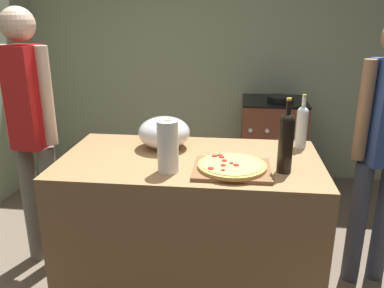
% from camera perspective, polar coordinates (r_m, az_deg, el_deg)
% --- Properties ---
extents(ground_plane, '(4.45, 3.20, 0.02)m').
position_cam_1_polar(ground_plane, '(3.17, 2.07, -13.40)').
color(ground_plane, '#6B5B4C').
extents(kitchen_wall_rear, '(4.45, 0.10, 2.60)m').
position_cam_1_polar(kitchen_wall_rear, '(4.06, 3.84, 13.32)').
color(kitchen_wall_rear, '#99A889').
rests_on(kitchen_wall_rear, ground_plane).
extents(counter, '(1.47, 0.78, 0.89)m').
position_cam_1_polar(counter, '(2.42, -0.27, -11.90)').
color(counter, '#9E7247').
rests_on(counter, ground_plane).
extents(cutting_board, '(0.40, 0.32, 0.02)m').
position_cam_1_polar(cutting_board, '(2.05, 5.82, -3.70)').
color(cutting_board, brown).
rests_on(cutting_board, counter).
extents(pizza, '(0.36, 0.36, 0.03)m').
position_cam_1_polar(pizza, '(2.04, 5.82, -3.15)').
color(pizza, tan).
rests_on(pizza, cutting_board).
extents(mixing_bowl, '(0.31, 0.31, 0.19)m').
position_cam_1_polar(mixing_bowl, '(2.38, -4.07, 1.68)').
color(mixing_bowl, '#B2B2B7').
rests_on(mixing_bowl, counter).
extents(paper_towel_roll, '(0.11, 0.11, 0.28)m').
position_cam_1_polar(paper_towel_roll, '(2.00, -3.53, -0.37)').
color(paper_towel_roll, white).
rests_on(paper_towel_roll, counter).
extents(wine_bottle_dark, '(0.07, 0.07, 0.33)m').
position_cam_1_polar(wine_bottle_dark, '(2.45, 15.67, 2.66)').
color(wine_bottle_dark, silver).
rests_on(wine_bottle_dark, counter).
extents(wine_bottle_green, '(0.08, 0.08, 0.39)m').
position_cam_1_polar(wine_bottle_green, '(2.03, 13.50, 0.52)').
color(wine_bottle_green, black).
rests_on(wine_bottle_green, counter).
extents(stove, '(0.58, 0.58, 0.94)m').
position_cam_1_polar(stove, '(3.85, 11.45, -0.21)').
color(stove, brown).
rests_on(stove, ground_plane).
extents(person_in_stripes, '(0.36, 0.23, 1.71)m').
position_cam_1_polar(person_in_stripes, '(2.69, -22.31, 2.32)').
color(person_in_stripes, slate).
rests_on(person_in_stripes, ground_plane).
extents(person_in_red, '(0.36, 0.24, 1.64)m').
position_cam_1_polar(person_in_red, '(2.57, 26.00, 0.10)').
color(person_in_red, '#383D4C').
rests_on(person_in_red, ground_plane).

